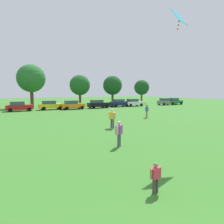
% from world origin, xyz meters
% --- Properties ---
extents(ground_plane, '(160.00, 160.00, 0.00)m').
position_xyz_m(ground_plane, '(0.00, 30.00, 0.00)').
color(ground_plane, '#387528').
extents(child_kite_flyer, '(0.50, 0.24, 1.06)m').
position_xyz_m(child_kite_flyer, '(1.63, 4.62, 0.63)').
color(child_kite_flyer, '#3F3833').
rests_on(child_kite_flyer, ground).
extents(adult_bystander, '(0.61, 0.57, 1.62)m').
position_xyz_m(adult_bystander, '(3.51, 10.20, 0.96)').
color(adult_bystander, '#4C4C51').
rests_on(adult_bystander, ground).
extents(bystander_near_trees, '(0.46, 0.84, 1.80)m').
position_xyz_m(bystander_near_trees, '(6.17, 15.90, 1.07)').
color(bystander_near_trees, '#4C4C51').
rests_on(bystander_near_trees, ground).
extents(bystander_midfield, '(0.52, 0.75, 1.71)m').
position_xyz_m(bystander_midfield, '(13.65, 20.23, 1.02)').
color(bystander_midfield, '#8C7259').
rests_on(bystander_midfield, ground).
extents(kite, '(1.40, 0.98, 1.15)m').
position_xyz_m(kite, '(6.31, 8.25, 7.64)').
color(kite, '#3FBFE5').
extents(parked_car_red_1, '(4.30, 2.02, 1.68)m').
position_xyz_m(parked_car_red_1, '(-0.17, 37.59, 0.86)').
color(parked_car_red_1, red).
rests_on(parked_car_red_1, ground).
extents(parked_car_yellow_2, '(4.30, 2.02, 1.68)m').
position_xyz_m(parked_car_yellow_2, '(5.21, 37.86, 0.86)').
color(parked_car_yellow_2, yellow).
rests_on(parked_car_yellow_2, ground).
extents(parked_car_orange_3, '(4.30, 2.02, 1.68)m').
position_xyz_m(parked_car_orange_3, '(8.99, 36.53, 0.86)').
color(parked_car_orange_3, orange).
rests_on(parked_car_orange_3, ground).
extents(parked_car_black_4, '(4.30, 2.02, 1.68)m').
position_xyz_m(parked_car_black_4, '(14.39, 36.78, 0.86)').
color(parked_car_black_4, black).
rests_on(parked_car_black_4, ground).
extents(parked_car_navy_5, '(4.30, 2.02, 1.68)m').
position_xyz_m(parked_car_navy_5, '(19.97, 37.67, 0.86)').
color(parked_car_navy_5, '#141E4C').
rests_on(parked_car_navy_5, ground).
extents(parked_car_white_6, '(4.30, 2.02, 1.68)m').
position_xyz_m(parked_car_white_6, '(23.51, 37.36, 0.86)').
color(parked_car_white_6, white).
rests_on(parked_car_white_6, ground).
extents(parked_car_gray_7, '(4.30, 2.02, 1.68)m').
position_xyz_m(parked_car_gray_7, '(32.96, 37.06, 0.86)').
color(parked_car_gray_7, slate).
rests_on(parked_car_gray_7, ground).
extents(parked_car_green_8, '(4.30, 2.02, 1.68)m').
position_xyz_m(parked_car_green_8, '(35.68, 36.94, 0.86)').
color(parked_car_green_8, '#196B38').
rests_on(parked_car_green_8, ground).
extents(tree_center_left, '(5.70, 5.70, 8.88)m').
position_xyz_m(tree_center_left, '(2.87, 44.42, 6.00)').
color(tree_center_left, brown).
rests_on(tree_center_left, ground).
extents(tree_center_right, '(4.47, 4.47, 6.97)m').
position_xyz_m(tree_center_right, '(12.63, 42.42, 4.71)').
color(tree_center_right, brown).
rests_on(tree_center_right, ground).
extents(tree_right, '(4.50, 4.50, 7.01)m').
position_xyz_m(tree_right, '(20.59, 41.93, 4.73)').
color(tree_right, brown).
rests_on(tree_right, ground).
extents(tree_far_right, '(4.17, 4.17, 6.50)m').
position_xyz_m(tree_far_right, '(31.86, 45.48, 4.39)').
color(tree_far_right, brown).
rests_on(tree_far_right, ground).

